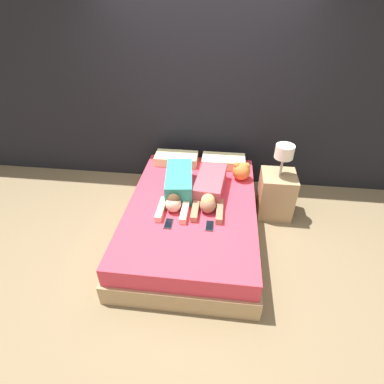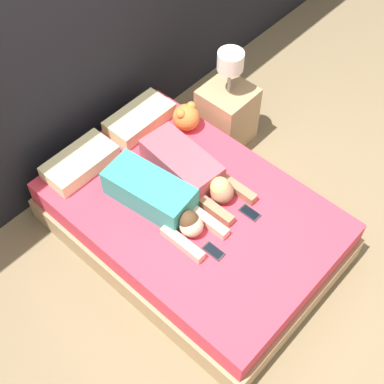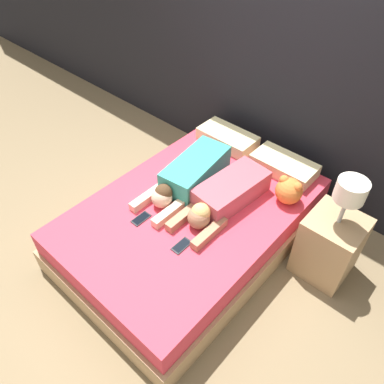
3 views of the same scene
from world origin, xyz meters
name	(u,v)px [view 1 (image 1 of 3)]	position (x,y,z in m)	size (l,w,h in m)	color
ground_plane	(192,232)	(0.00, 0.00, 0.00)	(12.00, 12.00, 0.00)	#7F6B4C
wall_back	(203,92)	(0.00, 1.23, 1.30)	(12.00, 0.06, 2.60)	black
bed	(192,218)	(0.00, 0.00, 0.22)	(1.48, 2.17, 0.44)	tan
pillow_head_left	(176,159)	(-0.32, 0.88, 0.50)	(0.57, 0.30, 0.12)	beige
pillow_head_right	(223,161)	(0.32, 0.88, 0.50)	(0.57, 0.30, 0.12)	beige
person_left	(178,186)	(-0.18, 0.17, 0.55)	(0.38, 0.98, 0.23)	teal
person_right	(210,188)	(0.18, 0.18, 0.54)	(0.37, 0.95, 0.20)	#B24C59
cell_phone_left	(169,224)	(-0.20, -0.38, 0.45)	(0.08, 0.16, 0.01)	#2D2D33
cell_phone_right	(210,226)	(0.22, -0.36, 0.45)	(0.08, 0.16, 0.01)	#2D2D33
plush_toy	(241,171)	(0.55, 0.56, 0.56)	(0.22, 0.22, 0.23)	orange
nightstand	(276,191)	(1.00, 0.50, 0.33)	(0.42, 0.42, 0.97)	tan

